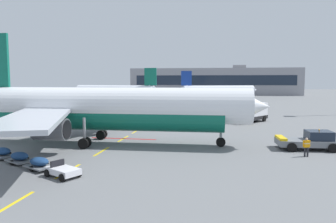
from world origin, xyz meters
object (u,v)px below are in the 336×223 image
at_px(airliner_far_center, 218,91).
at_px(ground_crew_worker, 306,146).
at_px(pushback_tug, 310,140).
at_px(fuel_service_truck, 252,112).
at_px(catering_truck, 47,112).
at_px(baggage_train, 29,160).
at_px(airliner_foreground, 106,108).
at_px(airliner_mid_left, 116,92).

distance_m(airliner_far_center, ground_crew_worker, 81.67).
xyz_separation_m(pushback_tug, airliner_far_center, (-10.64, 77.66, 2.32)).
bearing_deg(ground_crew_worker, fuel_service_truck, 96.72).
bearing_deg(fuel_service_truck, catering_truck, -172.17).
height_order(catering_truck, ground_crew_worker, catering_truck).
height_order(pushback_tug, baggage_train, pushback_tug).
height_order(fuel_service_truck, baggage_train, fuel_service_truck).
bearing_deg(fuel_service_truck, ground_crew_worker, -83.28).
xyz_separation_m(catering_truck, fuel_service_truck, (34.26, 4.71, 0.00)).
bearing_deg(fuel_service_truck, airliner_far_center, 96.64).
bearing_deg(catering_truck, airliner_foreground, -44.98).
xyz_separation_m(baggage_train, ground_crew_worker, (23.02, 7.40, 0.47)).
height_order(pushback_tug, airliner_mid_left, airliner_mid_left).
relative_size(airliner_foreground, airliner_mid_left, 1.16).
bearing_deg(airliner_foreground, airliner_far_center, 82.18).
bearing_deg(airliner_far_center, airliner_foreground, -97.82).
distance_m(airliner_foreground, fuel_service_truck, 27.81).
bearing_deg(airliner_foreground, pushback_tug, 1.98).
bearing_deg(airliner_far_center, catering_truck, -114.19).
distance_m(airliner_far_center, baggage_train, 89.56).
xyz_separation_m(airliner_mid_left, ground_crew_worker, (40.24, -65.04, -2.39)).
height_order(airliner_mid_left, fuel_service_truck, airliner_mid_left).
bearing_deg(ground_crew_worker, airliner_foreground, 172.43).
relative_size(baggage_train, ground_crew_worker, 6.24).
height_order(fuel_service_truck, ground_crew_worker, fuel_service_truck).
height_order(airliner_foreground, pushback_tug, airliner_foreground).
bearing_deg(airliner_mid_left, airliner_far_center, 27.55).
xyz_separation_m(pushback_tug, fuel_service_truck, (-4.02, 20.84, 0.74)).
bearing_deg(airliner_foreground, fuel_service_truck, 51.14).
bearing_deg(baggage_train, catering_truck, 117.61).
distance_m(airliner_mid_left, fuel_service_truck, 55.34).
xyz_separation_m(catering_truck, baggage_train, (14.10, -26.96, -1.11)).
bearing_deg(airliner_far_center, pushback_tug, -82.20).
height_order(airliner_foreground, baggage_train, airliner_foreground).
relative_size(airliner_mid_left, ground_crew_worker, 17.04).
height_order(pushback_tug, catering_truck, catering_truck).
relative_size(airliner_far_center, fuel_service_truck, 3.90).
bearing_deg(ground_crew_worker, baggage_train, -162.19).
height_order(airliner_foreground, airliner_far_center, airliner_foreground).
xyz_separation_m(airliner_mid_left, catering_truck, (3.12, -45.48, -1.75)).
distance_m(airliner_foreground, pushback_tug, 21.64).
relative_size(airliner_mid_left, airliner_far_center, 1.08).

